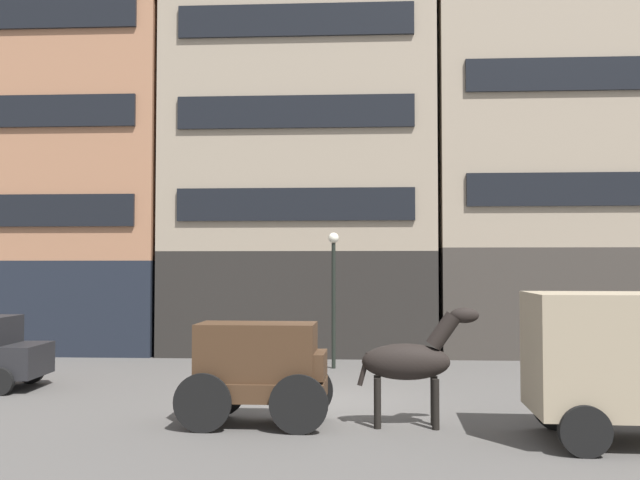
% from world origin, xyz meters
% --- Properties ---
extents(ground_plane, '(120.00, 120.00, 0.00)m').
position_xyz_m(ground_plane, '(0.00, 0.00, 0.00)').
color(ground_plane, '#4C4947').
extents(building_far_left, '(7.63, 6.93, 17.50)m').
position_xyz_m(building_far_left, '(-9.81, 10.49, 8.79)').
color(building_far_left, black).
rests_on(building_far_left, ground_plane).
extents(building_center_left, '(10.03, 6.93, 13.49)m').
position_xyz_m(building_center_left, '(-1.33, 10.49, 6.78)').
color(building_center_left, black).
rests_on(building_center_left, ground_plane).
extents(building_center_right, '(10.29, 6.93, 15.66)m').
position_xyz_m(building_center_right, '(8.48, 10.49, 7.87)').
color(building_center_right, '#38332D').
rests_on(building_center_right, ground_plane).
extents(cargo_wagon, '(2.94, 1.57, 1.98)m').
position_xyz_m(cargo_wagon, '(-1.16, -2.24, 1.15)').
color(cargo_wagon, '#3D2819').
rests_on(cargo_wagon, ground_plane).
extents(draft_horse, '(2.35, 0.64, 2.30)m').
position_xyz_m(draft_horse, '(1.79, -2.25, 1.27)').
color(draft_horse, black).
rests_on(draft_horse, ground_plane).
extents(streetlamp_curbside, '(0.32, 0.32, 4.12)m').
position_xyz_m(streetlamp_curbside, '(0.03, 5.29, 2.67)').
color(streetlamp_curbside, black).
rests_on(streetlamp_curbside, ground_plane).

